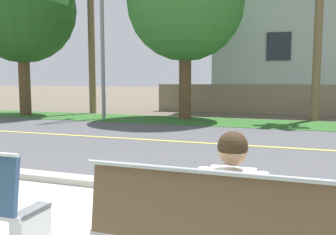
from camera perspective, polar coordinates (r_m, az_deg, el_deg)
ground_plane at (r=10.64m, az=9.15°, el=-2.83°), size 140.00×140.00×0.00m
curb_edge at (r=5.29m, az=-1.85°, el=-11.24°), size 44.00×0.30×0.11m
street_asphalt at (r=9.19m, az=7.50°, el=-4.18°), size 52.00×8.00×0.01m
road_centre_line at (r=9.19m, az=7.50°, el=-4.15°), size 48.00×0.14×0.01m
far_verge_grass at (r=13.79m, az=11.48°, el=-0.83°), size 48.00×2.80×0.02m
seated_person_white at (r=2.87m, az=10.37°, el=-13.34°), size 0.52×0.68×1.25m
streetlamp at (r=15.52m, az=-10.10°, el=16.00°), size 0.24×2.10×7.64m
shade_tree_far_left at (r=17.73m, az=-22.12°, el=16.90°), size 4.76×4.76×7.85m
garden_wall at (r=17.71m, az=18.86°, el=2.70°), size 13.00×0.36×1.40m
house_across_street at (r=21.03m, az=24.67°, el=9.85°), size 12.40×6.91×6.37m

